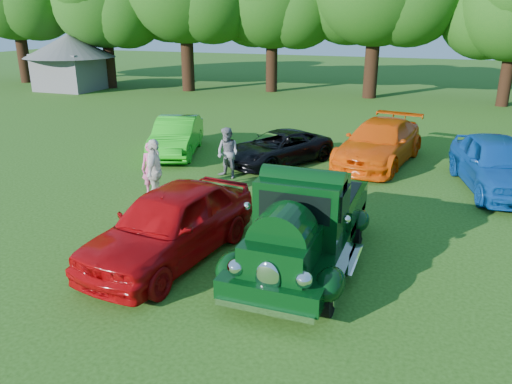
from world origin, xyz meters
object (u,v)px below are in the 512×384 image
(back_car_black, at_px, (278,148))
(spectator_white, at_px, (155,172))
(hero_pickup, at_px, (304,226))
(red_convertible, at_px, (171,223))
(spectator_grey, at_px, (228,153))
(gazebo, at_px, (70,56))
(back_car_blue, at_px, (498,164))
(back_car_orange, at_px, (380,143))
(spectator_pink, at_px, (151,169))
(back_car_lime, at_px, (176,136))

(back_car_black, distance_m, spectator_white, 5.57)
(hero_pickup, distance_m, red_convertible, 2.92)
(hero_pickup, height_order, spectator_white, hero_pickup)
(back_car_black, xyz_separation_m, spectator_grey, (-1.05, -2.19, 0.26))
(spectator_grey, distance_m, gazebo, 24.57)
(back_car_black, distance_m, spectator_grey, 2.44)
(back_car_blue, relative_size, spectator_grey, 2.93)
(back_car_blue, bearing_deg, hero_pickup, -135.47)
(red_convertible, distance_m, spectator_grey, 5.91)
(hero_pickup, relative_size, back_car_black, 1.24)
(back_car_orange, bearing_deg, hero_pickup, -83.29)
(hero_pickup, bearing_deg, gazebo, 138.17)
(red_convertible, distance_m, spectator_white, 3.48)
(hero_pickup, height_order, spectator_pink, hero_pickup)
(hero_pickup, xyz_separation_m, back_car_black, (-2.92, 7.26, -0.30))
(spectator_white, bearing_deg, back_car_black, -37.77)
(back_car_lime, xyz_separation_m, spectator_pink, (1.56, -4.35, 0.08))
(red_convertible, distance_m, gazebo, 29.36)
(red_convertible, bearing_deg, hero_pickup, 21.90)
(back_car_black, height_order, spectator_grey, spectator_grey)
(red_convertible, relative_size, spectator_pink, 3.02)
(hero_pickup, bearing_deg, back_car_black, 111.93)
(red_convertible, relative_size, spectator_white, 2.52)
(back_car_lime, xyz_separation_m, gazebo, (-15.95, 13.43, 1.69))
(back_car_black, relative_size, spectator_grey, 2.51)
(hero_pickup, height_order, back_car_lime, hero_pickup)
(back_car_black, relative_size, back_car_orange, 0.79)
(back_car_orange, bearing_deg, back_car_blue, -14.99)
(spectator_grey, bearing_deg, back_car_lime, 163.32)
(back_car_orange, bearing_deg, spectator_grey, -132.14)
(back_car_black, height_order, spectator_pink, spectator_pink)
(back_car_black, bearing_deg, gazebo, 175.65)
(red_convertible, relative_size, back_car_blue, 0.97)
(back_car_black, relative_size, gazebo, 0.66)
(spectator_white, relative_size, gazebo, 0.30)
(gazebo, bearing_deg, back_car_orange, -27.11)
(back_car_blue, distance_m, spectator_pink, 10.52)
(spectator_grey, distance_m, spectator_white, 3.15)
(back_car_lime, bearing_deg, hero_pickup, -63.75)
(red_convertible, height_order, spectator_grey, spectator_grey)
(spectator_grey, height_order, gazebo, gazebo)
(red_convertible, xyz_separation_m, back_car_black, (-0.10, 7.99, -0.23))
(spectator_pink, relative_size, spectator_grey, 0.94)
(back_car_black, xyz_separation_m, spectator_pink, (-2.55, -4.47, 0.21))
(back_car_lime, relative_size, spectator_grey, 2.56)
(back_car_orange, distance_m, back_car_blue, 4.15)
(spectator_white, bearing_deg, gazebo, 27.42)
(hero_pickup, xyz_separation_m, back_car_orange, (0.51, 8.54, -0.11))
(spectator_pink, bearing_deg, spectator_white, -74.82)
(hero_pickup, distance_m, back_car_blue, 8.01)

